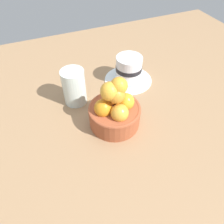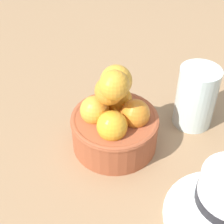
# 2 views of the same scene
# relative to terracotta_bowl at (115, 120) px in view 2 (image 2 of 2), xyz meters

# --- Properties ---
(ground_plane) EXTENTS (1.43, 1.12, 0.04)m
(ground_plane) POSITION_rel_terracotta_bowl_xyz_m (0.00, 0.00, -0.07)
(ground_plane) COLOR #997551
(terracotta_bowl) EXTENTS (0.13, 0.13, 0.14)m
(terracotta_bowl) POSITION_rel_terracotta_bowl_xyz_m (0.00, 0.00, 0.00)
(terracotta_bowl) COLOR #9E4C2D
(terracotta_bowl) RESTS_ON ground_plane
(water_glass) EXTENTS (0.06, 0.06, 0.10)m
(water_glass) POSITION_rel_terracotta_bowl_xyz_m (-0.07, 0.12, 0.00)
(water_glass) COLOR silver
(water_glass) RESTS_ON ground_plane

